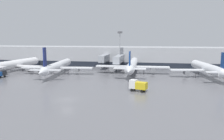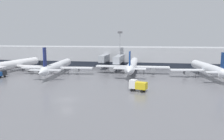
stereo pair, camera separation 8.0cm
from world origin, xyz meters
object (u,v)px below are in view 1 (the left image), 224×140
parked_jet_2 (208,68)px  service_truck_0 (138,85)px  parked_jet_1 (57,66)px  apron_light_mast_0 (120,39)px  parked_jet_3 (132,65)px  parked_jet_0 (15,64)px  traffic_cone_1 (1,72)px

parked_jet_2 → service_truck_0: bearing=129.1°
parked_jet_1 → service_truck_0: bearing=-130.9°
service_truck_0 → apron_light_mast_0: bearing=-58.2°
parked_jet_2 → parked_jet_3: size_ratio=0.90×
parked_jet_0 → traffic_cone_1: (-1.69, -6.73, -2.27)m
parked_jet_0 → traffic_cone_1: 7.31m
parked_jet_0 → parked_jet_3: 47.41m
service_truck_0 → apron_light_mast_0: (-10.21, 39.35, 11.22)m
parked_jet_2 → traffic_cone_1: (-74.74, -3.86, -2.73)m
traffic_cone_1 → apron_light_mast_0: 48.68m
parked_jet_0 → parked_jet_2: 73.11m
service_truck_0 → parked_jet_2: bearing=-115.8°
parked_jet_3 → parked_jet_2: bearing=-99.0°
parked_jet_0 → apron_light_mast_0: bearing=-68.5°
parked_jet_3 → service_truck_0: (3.79, -26.90, -1.60)m
parked_jet_0 → parked_jet_1: 21.34m
parked_jet_3 → traffic_cone_1: (-49.09, -7.39, -2.84)m
parked_jet_1 → apron_light_mast_0: bearing=-54.4°
parked_jet_3 → apron_light_mast_0: (-6.42, 12.45, 9.62)m
parked_jet_1 → parked_jet_3: size_ratio=0.99×
parked_jet_0 → service_truck_0: bearing=-113.3°
parked_jet_1 → apron_light_mast_0: 29.36m
parked_jet_0 → parked_jet_3: bearing=-85.4°
parked_jet_0 → service_truck_0: (51.20, -26.24, -1.03)m
parked_jet_1 → service_truck_0: parked_jet_1 is taller
parked_jet_0 → service_truck_0: 57.54m
parked_jet_0 → service_truck_0: parked_jet_0 is taller
parked_jet_1 → traffic_cone_1: bearing=86.0°
parked_jet_2 → service_truck_0: (-21.86, -23.37, -1.49)m
parked_jet_1 → service_truck_0: size_ratio=7.60×
service_truck_0 → traffic_cone_1: size_ratio=6.53×
service_truck_0 → apron_light_mast_0: 42.17m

